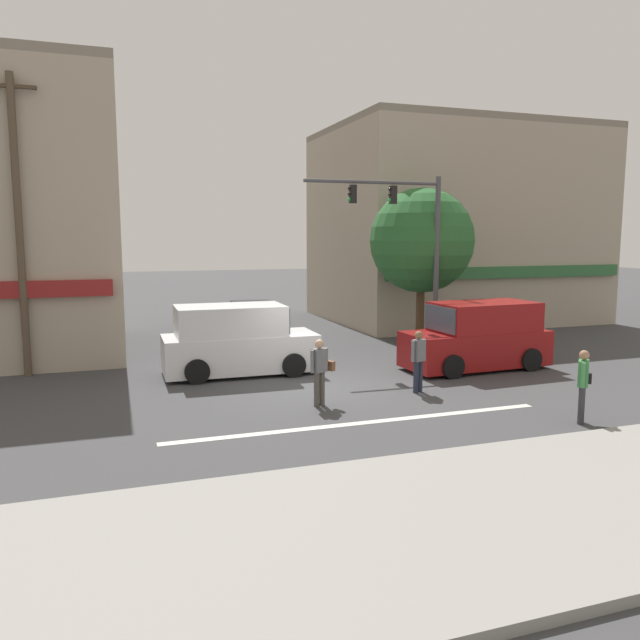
{
  "coord_description": "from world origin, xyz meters",
  "views": [
    {
      "loc": [
        -5.36,
        -16.03,
        4.19
      ],
      "look_at": [
        0.89,
        2.0,
        1.6
      ],
      "focal_mm": 35.0,
      "sensor_mm": 36.0,
      "label": 1
    }
  ],
  "objects_px": {
    "traffic_light_mast": "(411,236)",
    "van_waiting_far": "(237,342)",
    "sedan_crossing_leftbound": "(254,324)",
    "pedestrian_far_side": "(320,368)",
    "utility_pole_far_right": "(429,242)",
    "van_parked_curbside": "(478,337)",
    "street_tree": "(422,241)",
    "pedestrian_mid_crossing": "(418,358)",
    "utility_pole_near_left": "(19,223)",
    "pedestrian_foreground_with_bag": "(583,382)"
  },
  "relations": [
    {
      "from": "street_tree",
      "to": "traffic_light_mast",
      "type": "xyz_separation_m",
      "value": [
        -1.38,
        -1.81,
        0.18
      ]
    },
    {
      "from": "traffic_light_mast",
      "to": "van_waiting_far",
      "type": "height_order",
      "value": "traffic_light_mast"
    },
    {
      "from": "van_parked_curbside",
      "to": "pedestrian_mid_crossing",
      "type": "relative_size",
      "value": 2.8
    },
    {
      "from": "utility_pole_near_left",
      "to": "sedan_crossing_leftbound",
      "type": "bearing_deg",
      "value": 25.48
    },
    {
      "from": "utility_pole_near_left",
      "to": "pedestrian_foreground_with_bag",
      "type": "relative_size",
      "value": 5.26
    },
    {
      "from": "sedan_crossing_leftbound",
      "to": "pedestrian_far_side",
      "type": "relative_size",
      "value": 2.51
    },
    {
      "from": "van_parked_curbside",
      "to": "sedan_crossing_leftbound",
      "type": "bearing_deg",
      "value": 127.45
    },
    {
      "from": "utility_pole_near_left",
      "to": "van_parked_curbside",
      "type": "height_order",
      "value": "utility_pole_near_left"
    },
    {
      "from": "sedan_crossing_leftbound",
      "to": "pedestrian_foreground_with_bag",
      "type": "bearing_deg",
      "value": -70.98
    },
    {
      "from": "sedan_crossing_leftbound",
      "to": "pedestrian_far_side",
      "type": "bearing_deg",
      "value": -93.49
    },
    {
      "from": "pedestrian_mid_crossing",
      "to": "traffic_light_mast",
      "type": "bearing_deg",
      "value": 65.35
    },
    {
      "from": "utility_pole_near_left",
      "to": "street_tree",
      "type": "bearing_deg",
      "value": 3.89
    },
    {
      "from": "street_tree",
      "to": "van_parked_curbside",
      "type": "distance_m",
      "value": 5.37
    },
    {
      "from": "utility_pole_far_right",
      "to": "van_waiting_far",
      "type": "bearing_deg",
      "value": -145.06
    },
    {
      "from": "utility_pole_far_right",
      "to": "pedestrian_foreground_with_bag",
      "type": "height_order",
      "value": "utility_pole_far_right"
    },
    {
      "from": "street_tree",
      "to": "sedan_crossing_leftbound",
      "type": "relative_size",
      "value": 1.43
    },
    {
      "from": "van_waiting_far",
      "to": "pedestrian_foreground_with_bag",
      "type": "bearing_deg",
      "value": -49.95
    },
    {
      "from": "utility_pole_near_left",
      "to": "pedestrian_foreground_with_bag",
      "type": "height_order",
      "value": "utility_pole_near_left"
    },
    {
      "from": "utility_pole_near_left",
      "to": "pedestrian_far_side",
      "type": "bearing_deg",
      "value": -39.77
    },
    {
      "from": "utility_pole_far_right",
      "to": "street_tree",
      "type": "bearing_deg",
      "value": -121.97
    },
    {
      "from": "utility_pole_far_right",
      "to": "van_parked_curbside",
      "type": "bearing_deg",
      "value": -109.53
    },
    {
      "from": "utility_pole_far_right",
      "to": "van_waiting_far",
      "type": "height_order",
      "value": "utility_pole_far_right"
    },
    {
      "from": "van_parked_curbside",
      "to": "pedestrian_far_side",
      "type": "xyz_separation_m",
      "value": [
        -6.14,
        -2.48,
        -0.05
      ]
    },
    {
      "from": "traffic_light_mast",
      "to": "pedestrian_foreground_with_bag",
      "type": "height_order",
      "value": "traffic_light_mast"
    },
    {
      "from": "van_parked_curbside",
      "to": "pedestrian_mid_crossing",
      "type": "height_order",
      "value": "van_parked_curbside"
    },
    {
      "from": "street_tree",
      "to": "pedestrian_mid_crossing",
      "type": "bearing_deg",
      "value": -118.46
    },
    {
      "from": "street_tree",
      "to": "utility_pole_near_left",
      "type": "height_order",
      "value": "utility_pole_near_left"
    },
    {
      "from": "traffic_light_mast",
      "to": "pedestrian_mid_crossing",
      "type": "xyz_separation_m",
      "value": [
        -2.17,
        -4.72,
        -3.23
      ]
    },
    {
      "from": "pedestrian_foreground_with_bag",
      "to": "pedestrian_far_side",
      "type": "relative_size",
      "value": 1.0
    },
    {
      "from": "utility_pole_near_left",
      "to": "sedan_crossing_leftbound",
      "type": "xyz_separation_m",
      "value": [
        7.81,
        3.72,
        -3.83
      ]
    },
    {
      "from": "pedestrian_foreground_with_bag",
      "to": "pedestrian_far_side",
      "type": "bearing_deg",
      "value": 147.1
    },
    {
      "from": "sedan_crossing_leftbound",
      "to": "pedestrian_mid_crossing",
      "type": "height_order",
      "value": "pedestrian_mid_crossing"
    },
    {
      "from": "van_waiting_far",
      "to": "sedan_crossing_leftbound",
      "type": "relative_size",
      "value": 1.11
    },
    {
      "from": "street_tree",
      "to": "pedestrian_foreground_with_bag",
      "type": "height_order",
      "value": "street_tree"
    },
    {
      "from": "traffic_light_mast",
      "to": "utility_pole_near_left",
      "type": "bearing_deg",
      "value": 175.91
    },
    {
      "from": "utility_pole_near_left",
      "to": "sedan_crossing_leftbound",
      "type": "distance_m",
      "value": 9.46
    },
    {
      "from": "utility_pole_near_left",
      "to": "pedestrian_mid_crossing",
      "type": "bearing_deg",
      "value": -28.91
    },
    {
      "from": "utility_pole_far_right",
      "to": "van_parked_curbside",
      "type": "distance_m",
      "value": 10.08
    },
    {
      "from": "utility_pole_near_left",
      "to": "van_parked_curbside",
      "type": "relative_size",
      "value": 1.88
    },
    {
      "from": "utility_pole_near_left",
      "to": "van_waiting_far",
      "type": "bearing_deg",
      "value": -16.77
    },
    {
      "from": "van_waiting_far",
      "to": "pedestrian_foreground_with_bag",
      "type": "relative_size",
      "value": 2.77
    },
    {
      "from": "utility_pole_near_left",
      "to": "van_parked_curbside",
      "type": "bearing_deg",
      "value": -14.77
    },
    {
      "from": "utility_pole_far_right",
      "to": "van_waiting_far",
      "type": "relative_size",
      "value": 1.62
    },
    {
      "from": "traffic_light_mast",
      "to": "pedestrian_far_side",
      "type": "height_order",
      "value": "traffic_light_mast"
    },
    {
      "from": "pedestrian_foreground_with_bag",
      "to": "traffic_light_mast",
      "type": "bearing_deg",
      "value": 89.91
    },
    {
      "from": "van_waiting_far",
      "to": "pedestrian_mid_crossing",
      "type": "bearing_deg",
      "value": -42.5
    },
    {
      "from": "pedestrian_foreground_with_bag",
      "to": "pedestrian_mid_crossing",
      "type": "xyz_separation_m",
      "value": [
        -2.15,
        3.69,
        -0.0
      ]
    },
    {
      "from": "street_tree",
      "to": "utility_pole_far_right",
      "type": "bearing_deg",
      "value": 58.03
    },
    {
      "from": "pedestrian_far_side",
      "to": "street_tree",
      "type": "bearing_deg",
      "value": 47.0
    },
    {
      "from": "sedan_crossing_leftbound",
      "to": "pedestrian_mid_crossing",
      "type": "relative_size",
      "value": 2.51
    }
  ]
}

